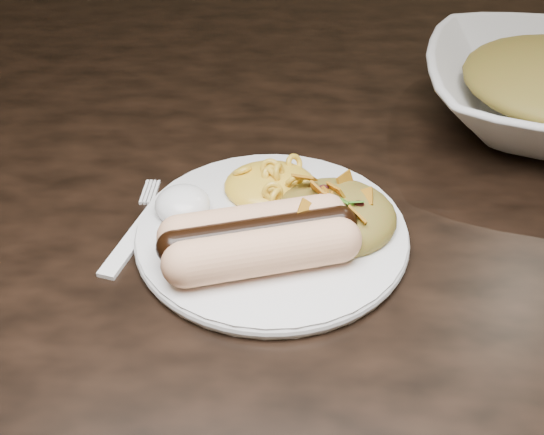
{
  "coord_description": "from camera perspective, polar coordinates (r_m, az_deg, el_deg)",
  "views": [
    {
      "loc": [
        0.02,
        -0.57,
        1.09
      ],
      "look_at": [
        0.0,
        -0.16,
        0.77
      ],
      "focal_mm": 42.0,
      "sensor_mm": 36.0,
      "label": 1
    }
  ],
  "objects": [
    {
      "name": "taco_salad",
      "position": [
        0.52,
        5.74,
        1.04
      ],
      "size": [
        0.1,
        0.1,
        0.05
      ],
      "rotation": [
        0.0,
        0.0,
        0.38
      ],
      "color": "#A43D21",
      "rests_on": "plate"
    },
    {
      "name": "sour_cream",
      "position": [
        0.54,
        -8.08,
        1.69
      ],
      "size": [
        0.05,
        0.05,
        0.03
      ],
      "primitive_type": "ellipsoid",
      "rotation": [
        0.0,
        0.0,
        0.18
      ],
      "color": "white",
      "rests_on": "plate"
    },
    {
      "name": "mac_and_cheese",
      "position": [
        0.56,
        -0.13,
        3.84
      ],
      "size": [
        0.09,
        0.09,
        0.03
      ],
      "primitive_type": "ellipsoid",
      "rotation": [
        0.0,
        0.0,
        0.16
      ],
      "color": "yellow",
      "rests_on": "plate"
    },
    {
      "name": "table",
      "position": [
        0.72,
        0.58,
        0.91
      ],
      "size": [
        1.6,
        0.9,
        0.75
      ],
      "color": "black",
      "rests_on": "floor"
    },
    {
      "name": "fork",
      "position": [
        0.54,
        -12.24,
        -1.75
      ],
      "size": [
        0.06,
        0.15,
        0.0
      ],
      "primitive_type": "cube",
      "rotation": [
        0.0,
        0.0,
        -0.25
      ],
      "color": "white",
      "rests_on": "table"
    },
    {
      "name": "plate",
      "position": [
        0.53,
        0.0,
        -1.35
      ],
      "size": [
        0.22,
        0.22,
        0.01
      ],
      "primitive_type": "cylinder",
      "rotation": [
        0.0,
        0.0,
        -0.0
      ],
      "color": "white",
      "rests_on": "table"
    },
    {
      "name": "hotdog",
      "position": [
        0.49,
        -1.17,
        -1.82
      ],
      "size": [
        0.13,
        0.1,
        0.04
      ],
      "rotation": [
        0.0,
        0.0,
        0.28
      ],
      "color": "#FFB786",
      "rests_on": "plate"
    }
  ]
}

